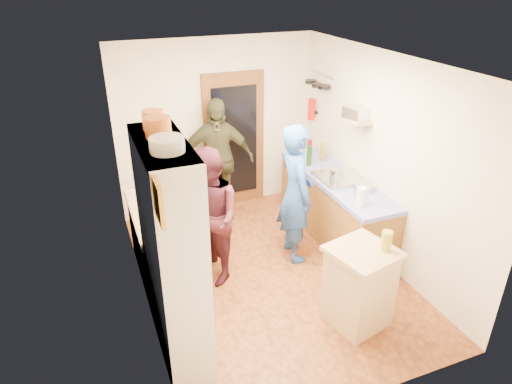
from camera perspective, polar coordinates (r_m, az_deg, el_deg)
floor at (r=5.82m, az=1.57°, el=-10.17°), size 3.00×4.00×0.02m
ceiling at (r=4.75m, az=1.98°, el=16.12°), size 3.00×4.00×0.02m
wall_back at (r=6.91m, az=-4.88°, el=8.14°), size 3.00×0.02×2.60m
wall_front at (r=3.65m, az=14.49°, el=-10.87°), size 3.00×0.02×2.60m
wall_left at (r=4.81m, az=-15.03°, el=-1.22°), size 0.02×4.00×2.60m
wall_right at (r=5.86m, az=15.48°, el=3.84°), size 0.02×4.00×2.60m
door_frame at (r=7.03m, az=-2.75°, el=6.37°), size 0.95×0.06×2.10m
door_glass at (r=6.99m, az=-2.65°, el=6.28°), size 0.70×0.02×1.70m
hutch_body at (r=4.24m, az=-10.38°, el=-7.83°), size 0.40×1.20×2.20m
hutch_top_shelf at (r=3.75m, az=-11.71°, el=5.94°), size 0.40×1.14×0.04m
plate_stack at (r=3.50m, az=-11.07°, el=5.84°), size 0.27×0.27×0.11m
orange_pot_a at (r=3.82m, az=-12.16°, el=7.93°), size 0.21×0.21×0.17m
orange_pot_b at (r=4.03m, az=-12.75°, el=8.80°), size 0.18×0.18×0.16m
left_counter_base at (r=5.66m, az=-11.53°, el=-6.57°), size 0.60×1.40×0.85m
left_counter_top at (r=5.43m, az=-11.95°, el=-2.59°), size 0.64×1.44×0.05m
toaster at (r=5.04m, az=-10.67°, el=-3.40°), size 0.26×0.19×0.18m
kettle at (r=5.29m, az=-12.41°, el=-2.06°), size 0.19×0.19×0.18m
orange_bowl at (r=5.55m, az=-11.53°, el=-1.02°), size 0.24×0.24×0.10m
chopping_board at (r=5.92m, az=-12.82°, el=0.24°), size 0.34×0.28×0.02m
right_counter_base at (r=6.44m, az=9.74°, el=-2.12°), size 0.60×2.20×0.84m
right_counter_top at (r=6.24m, az=10.06°, el=1.51°), size 0.62×2.22×0.06m
hob at (r=6.19m, az=10.29°, el=1.78°), size 0.55×0.58×0.04m
pot_on_hob at (r=6.11m, az=10.06°, el=2.28°), size 0.18×0.18×0.12m
bottle_a at (r=6.52m, az=6.68°, el=4.51°), size 0.08×0.08×0.29m
bottle_b at (r=6.78m, az=6.71°, el=5.34°), size 0.09×0.09×0.28m
bottle_c at (r=6.70m, az=8.35°, el=5.06°), size 0.09×0.09×0.29m
paper_towel at (r=5.51m, az=13.00°, el=-0.58°), size 0.11×0.11×0.23m
mixing_bowl at (r=5.90m, az=13.29°, el=0.48°), size 0.29×0.29×0.09m
island_base at (r=4.99m, az=12.72°, el=-11.68°), size 0.66×0.66×0.86m
island_top at (r=4.73m, az=13.27°, el=-7.33°), size 0.75×0.75×0.05m
cutting_board at (r=4.72m, az=12.42°, el=-7.17°), size 0.40×0.35×0.02m
oil_jar at (r=4.72m, az=15.99°, el=-5.89°), size 0.13×0.13×0.21m
pan_rail at (r=6.84m, az=8.28°, el=14.30°), size 0.02×0.65×0.02m
pan_hang_a at (r=6.69m, az=8.49°, el=12.87°), size 0.18×0.18×0.05m
pan_hang_b at (r=6.86m, az=7.65°, el=13.09°), size 0.16×0.16×0.05m
pan_hang_c at (r=7.03m, az=6.86°, el=13.54°), size 0.17×0.17×0.05m
wall_shelf at (r=5.99m, az=12.34°, el=8.77°), size 0.26×0.42×0.03m
radio at (r=5.97m, az=12.42°, el=9.60°), size 0.27×0.34×0.15m
ext_bracket at (r=7.14m, az=7.35°, el=9.89°), size 0.06×0.10×0.04m
fire_extinguisher at (r=7.09m, az=6.94°, el=10.23°), size 0.11×0.11×0.32m
picture_frame at (r=3.10m, az=-12.10°, el=-1.26°), size 0.03×0.25×0.30m
person_hob at (r=5.71m, az=5.38°, el=-0.27°), size 0.49×0.70×1.81m
person_left at (r=5.37m, az=-5.74°, el=-2.95°), size 0.75×0.90×1.67m
person_back at (r=6.68m, az=-4.80°, el=4.02°), size 1.16×0.72×1.84m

